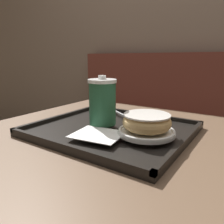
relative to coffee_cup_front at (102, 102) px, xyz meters
The scene contains 9 objects.
wall_behind 1.15m from the coffee_cup_front, 88.98° to the left, with size 8.00×0.05×2.40m.
booth_bench 1.04m from the coffee_cup_front, 107.66° to the left, with size 1.19×0.44×1.00m.
cafe_table 0.28m from the coffee_cup_front, 25.28° to the right, with size 0.81×0.82×0.74m.
serving_tray 0.09m from the coffee_cup_front, 22.13° to the left, with size 0.45×0.39×0.02m.
napkin_paper 0.12m from the coffee_cup_front, 61.32° to the right, with size 0.14×0.13×0.00m.
coffee_cup_front is the anchor object (origin of this frame).
plate_with_chocolate_donut 0.17m from the coffee_cup_front, ahead, with size 0.15×0.15×0.01m.
donut_chocolate_glazed 0.16m from the coffee_cup_front, ahead, with size 0.13×0.13×0.04m.
spoon 0.18m from the coffee_cup_front, 108.86° to the left, with size 0.14×0.09×0.01m.
Camera 1 is at (0.37, -0.51, 0.96)m, focal length 35.00 mm.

